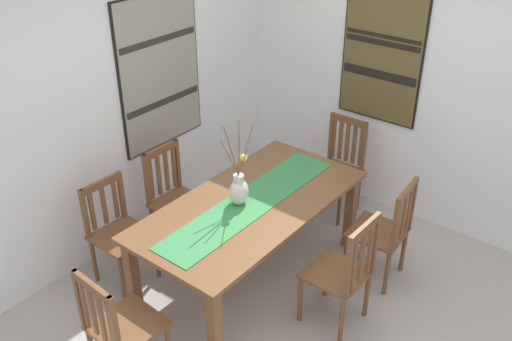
% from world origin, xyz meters
% --- Properties ---
extents(ground_plane, '(6.40, 6.40, 0.03)m').
position_xyz_m(ground_plane, '(0.00, 0.00, -0.01)').
color(ground_plane, '#B2A89E').
extents(wall_back, '(6.40, 0.12, 2.70)m').
position_xyz_m(wall_back, '(0.00, 1.86, 1.35)').
color(wall_back, white).
rests_on(wall_back, ground_plane).
extents(wall_side, '(0.12, 6.40, 2.70)m').
position_xyz_m(wall_side, '(1.86, 0.00, 1.35)').
color(wall_side, white).
rests_on(wall_side, ground_plane).
extents(dining_table, '(1.94, 0.97, 0.75)m').
position_xyz_m(dining_table, '(0.10, 0.54, 0.65)').
color(dining_table, brown).
rests_on(dining_table, ground_plane).
extents(table_runner, '(1.79, 0.36, 0.01)m').
position_xyz_m(table_runner, '(0.10, 0.54, 0.76)').
color(table_runner, '#388447').
rests_on(table_runner, dining_table).
extents(centerpiece_vase, '(0.24, 0.26, 0.69)m').
position_xyz_m(centerpiece_vase, '(0.03, 0.60, 0.89)').
color(centerpiece_vase, silver).
rests_on(centerpiece_vase, dining_table).
extents(chair_0, '(0.45, 0.45, 0.92)m').
position_xyz_m(chair_0, '(0.78, -0.29, 0.47)').
color(chair_0, brown).
rests_on(chair_0, ground_plane).
extents(chair_1, '(0.42, 0.42, 0.93)m').
position_xyz_m(chair_1, '(0.08, 1.39, 0.48)').
color(chair_1, brown).
rests_on(chair_1, ground_plane).
extents(chair_2, '(0.43, 0.43, 0.88)m').
position_xyz_m(chair_2, '(-0.54, 1.40, 0.46)').
color(chair_2, brown).
rests_on(chair_2, ground_plane).
extents(chair_3, '(0.44, 0.44, 0.92)m').
position_xyz_m(chair_3, '(-1.22, 0.57, 0.48)').
color(chair_3, brown).
rests_on(chair_3, ground_plane).
extents(chair_4, '(0.43, 0.43, 0.96)m').
position_xyz_m(chair_4, '(0.12, -0.29, 0.48)').
color(chair_4, brown).
rests_on(chair_4, ground_plane).
extents(chair_5, '(0.42, 0.42, 0.94)m').
position_xyz_m(chair_5, '(1.45, 0.55, 0.49)').
color(chair_5, brown).
rests_on(chair_5, ground_plane).
extents(painting_on_back_wall, '(0.91, 0.05, 1.36)m').
position_xyz_m(painting_on_back_wall, '(0.40, 1.79, 1.45)').
color(painting_on_back_wall, black).
extents(painting_on_side_wall, '(0.05, 0.78, 1.28)m').
position_xyz_m(painting_on_side_wall, '(1.79, 0.39, 1.54)').
color(painting_on_side_wall, black).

